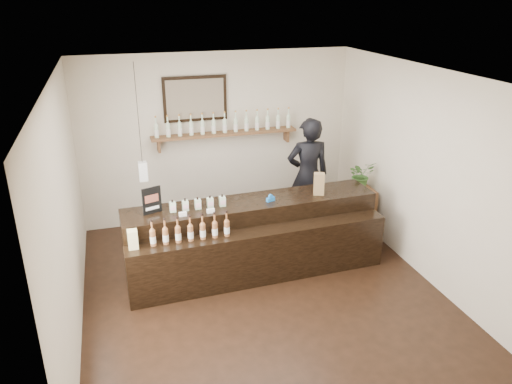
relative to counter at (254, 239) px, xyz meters
The scene contains 10 objects.
ground 0.74m from the counter, 96.82° to the right, with size 5.00×5.00×0.00m, color black.
room_shell 1.37m from the counter, 96.82° to the right, with size 5.00×5.00×5.00m.
back_wall_decor 2.23m from the counter, 96.70° to the left, with size 2.66×0.96×1.69m.
counter is the anchor object (origin of this frame).
promo_sign 1.52m from the counter, behind, with size 0.25×0.10×0.36m.
paper_bag 1.20m from the counter, ahead, with size 0.17×0.15×0.32m.
tape_dispenser 0.62m from the counter, 10.73° to the left, with size 0.13×0.08×0.10m.
side_cabinet 2.03m from the counter, 18.06° to the left, with size 0.40×0.54×0.77m.
potted_plant 2.10m from the counter, 18.06° to the left, with size 0.40×0.35×0.45m, color #3A6628.
shopkeeper 1.65m from the counter, 39.71° to the left, with size 0.77×0.51×2.12m, color black.
Camera 1 is at (-1.66, -5.37, 3.67)m, focal length 35.00 mm.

